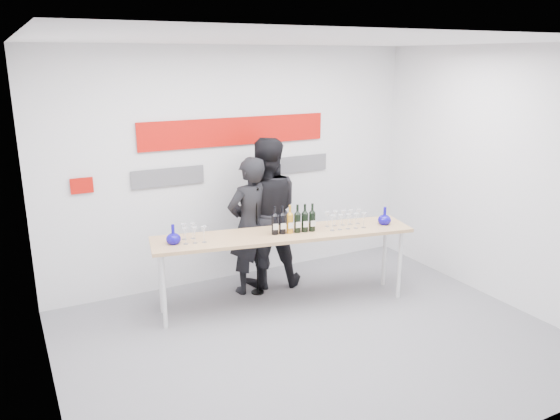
{
  "coord_description": "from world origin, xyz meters",
  "views": [
    {
      "loc": [
        -2.68,
        -4.4,
        2.85
      ],
      "look_at": [
        0.11,
        0.98,
        1.15
      ],
      "focal_mm": 35.0,
      "sensor_mm": 36.0,
      "label": 1
    }
  ],
  "objects": [
    {
      "name": "signage",
      "position": [
        -0.06,
        1.97,
        1.81
      ],
      "size": [
        3.38,
        0.02,
        0.79
      ],
      "color": "#B70E07",
      "rests_on": "back_wall"
    },
    {
      "name": "mic_stand",
      "position": [
        -0.02,
        1.33,
        0.42
      ],
      "size": [
        0.16,
        0.16,
        1.37
      ],
      "rotation": [
        0.0,
        0.0,
        -0.39
      ],
      "color": "black",
      "rests_on": "ground"
    },
    {
      "name": "decanter_left",
      "position": [
        -1.13,
        1.09,
        1.01
      ],
      "size": [
        0.16,
        0.16,
        0.21
      ],
      "primitive_type": null,
      "color": "#120899",
      "rests_on": "tasting_table"
    },
    {
      "name": "glasses_right",
      "position": [
        0.86,
        0.73,
        1.0
      ],
      "size": [
        0.49,
        0.3,
        0.18
      ],
      "color": "silver",
      "rests_on": "tasting_table"
    },
    {
      "name": "back_wall",
      "position": [
        0.0,
        2.0,
        1.5
      ],
      "size": [
        5.0,
        0.04,
        3.0
      ],
      "primitive_type": "cube",
      "color": "silver",
      "rests_on": "ground"
    },
    {
      "name": "presenter_left",
      "position": [
        -0.06,
        1.43,
        0.86
      ],
      "size": [
        0.67,
        0.48,
        1.72
      ],
      "primitive_type": "imported",
      "rotation": [
        0.0,
        0.0,
        3.25
      ],
      "color": "black",
      "rests_on": "ground"
    },
    {
      "name": "decanter_right",
      "position": [
        1.34,
        0.61,
        1.01
      ],
      "size": [
        0.16,
        0.16,
        0.21
      ],
      "primitive_type": null,
      "color": "#120899",
      "rests_on": "tasting_table"
    },
    {
      "name": "presenter_right",
      "position": [
        0.21,
        1.57,
        0.96
      ],
      "size": [
        1.12,
        1.0,
        1.91
      ],
      "primitive_type": "imported",
      "rotation": [
        0.0,
        0.0,
        2.78
      ],
      "color": "black",
      "rests_on": "ground"
    },
    {
      "name": "wine_bottles",
      "position": [
        0.21,
        0.83,
        1.07
      ],
      "size": [
        0.53,
        0.17,
        0.33
      ],
      "rotation": [
        0.0,
        0.0,
        -0.19
      ],
      "color": "black",
      "rests_on": "tasting_table"
    },
    {
      "name": "tasting_table",
      "position": [
        0.11,
        0.88,
        0.84
      ],
      "size": [
        3.07,
        1.17,
        0.9
      ],
      "rotation": [
        0.0,
        0.0,
        -0.19
      ],
      "color": "tan",
      "rests_on": "ground"
    },
    {
      "name": "glasses_left",
      "position": [
        -0.92,
        1.06,
        1.0
      ],
      "size": [
        0.26,
        0.26,
        0.18
      ],
      "color": "silver",
      "rests_on": "tasting_table"
    },
    {
      "name": "ground",
      "position": [
        0.0,
        0.0,
        0.0
      ],
      "size": [
        5.0,
        5.0,
        0.0
      ],
      "primitive_type": "plane",
      "color": "slate",
      "rests_on": "ground"
    }
  ]
}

